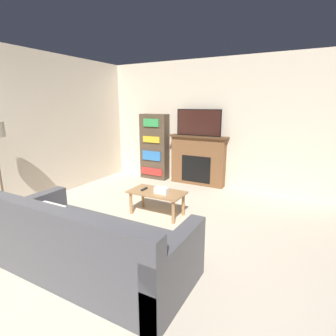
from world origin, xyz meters
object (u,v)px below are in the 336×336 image
fireplace (198,160)px  coffee_table (157,195)px  bookshelf (154,147)px  couch (89,247)px  tv (199,123)px

fireplace → coffee_table: (0.05, -1.89, -0.21)m
coffee_table → bookshelf: bookshelf is taller
couch → coffee_table: bearing=94.2°
tv → bookshelf: tv is taller
tv → couch: 3.68m
fireplace → bookshelf: size_ratio=0.85×
couch → bookshelf: bearing=110.2°
couch → bookshelf: size_ratio=1.42×
fireplace → couch: size_ratio=0.60×
tv → coffee_table: (0.05, -1.87, -1.04)m
coffee_table → bookshelf: (-1.17, 1.87, 0.43)m
fireplace → tv: (-0.00, -0.02, 0.83)m
tv → coffee_table: 2.14m
fireplace → couch: 3.54m
tv → coffee_table: tv is taller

